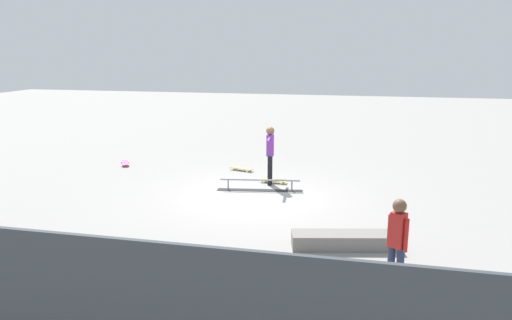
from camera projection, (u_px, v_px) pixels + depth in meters
name	position (u px, v px, depth m)	size (l,w,h in m)	color
ground_plane	(256.00, 195.00, 13.04)	(60.00, 60.00, 0.00)	gray
grind_rail	(260.00, 186.00, 13.46)	(2.42, 0.59, 0.33)	black
skate_ledge	(344.00, 240.00, 9.56)	(2.10, 0.51, 0.31)	gray
skater_main	(270.00, 151.00, 13.87)	(0.24, 1.39, 1.73)	black
skateboard_main	(273.00, 181.00, 14.24)	(0.82, 0.32, 0.09)	yellow
bystander_red_shirt	(397.00, 241.00, 7.59)	(0.34, 0.27, 1.61)	#2D3351
loose_skateboard_natural	(242.00, 168.00, 15.68)	(0.82, 0.42, 0.09)	tan
loose_skateboard_pink	(125.00, 163.00, 16.48)	(0.56, 0.80, 0.09)	#E05993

